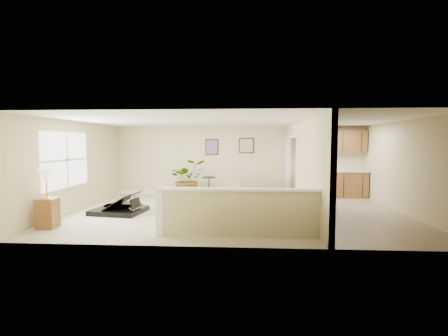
# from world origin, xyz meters

# --- Properties ---
(floor) EXTENTS (9.00, 9.00, 0.00)m
(floor) POSITION_xyz_m (0.00, 0.00, 0.00)
(floor) COLOR beige
(floor) RESTS_ON ground
(back_wall) EXTENTS (9.00, 0.04, 2.50)m
(back_wall) POSITION_xyz_m (0.00, 3.00, 1.25)
(back_wall) COLOR beige
(back_wall) RESTS_ON floor
(front_wall) EXTENTS (9.00, 0.04, 2.50)m
(front_wall) POSITION_xyz_m (0.00, -3.00, 1.25)
(front_wall) COLOR beige
(front_wall) RESTS_ON floor
(left_wall) EXTENTS (0.04, 6.00, 2.50)m
(left_wall) POSITION_xyz_m (-4.50, 0.00, 1.25)
(left_wall) COLOR beige
(left_wall) RESTS_ON floor
(right_wall) EXTENTS (0.04, 6.00, 2.50)m
(right_wall) POSITION_xyz_m (4.50, 0.00, 1.25)
(right_wall) COLOR beige
(right_wall) RESTS_ON floor
(ceiling) EXTENTS (9.00, 6.00, 0.04)m
(ceiling) POSITION_xyz_m (0.00, 0.00, 2.50)
(ceiling) COLOR white
(ceiling) RESTS_ON back_wall
(kitchen_vinyl) EXTENTS (2.70, 6.00, 0.01)m
(kitchen_vinyl) POSITION_xyz_m (3.15, 0.00, 0.00)
(kitchen_vinyl) COLOR gray
(kitchen_vinyl) RESTS_ON floor
(interior_partition) EXTENTS (0.18, 5.99, 2.50)m
(interior_partition) POSITION_xyz_m (1.80, 0.25, 1.22)
(interior_partition) COLOR beige
(interior_partition) RESTS_ON floor
(pony_half_wall) EXTENTS (3.42, 0.22, 1.00)m
(pony_half_wall) POSITION_xyz_m (0.08, -2.30, 0.52)
(pony_half_wall) COLOR beige
(pony_half_wall) RESTS_ON floor
(left_window) EXTENTS (0.05, 2.15, 1.45)m
(left_window) POSITION_xyz_m (-4.49, -0.50, 1.45)
(left_window) COLOR white
(left_window) RESTS_ON left_wall
(wall_art_left) EXTENTS (0.48, 0.04, 0.58)m
(wall_art_left) POSITION_xyz_m (-0.95, 2.97, 1.75)
(wall_art_left) COLOR #3E2B16
(wall_art_left) RESTS_ON back_wall
(wall_mirror) EXTENTS (0.55, 0.04, 0.55)m
(wall_mirror) POSITION_xyz_m (0.30, 2.97, 1.80)
(wall_mirror) COLOR #3E2B16
(wall_mirror) RESTS_ON back_wall
(kitchen_cabinets) EXTENTS (2.36, 0.65, 2.33)m
(kitchen_cabinets) POSITION_xyz_m (3.19, 2.73, 0.87)
(kitchen_cabinets) COLOR brown
(kitchen_cabinets) RESTS_ON floor
(piano) EXTENTS (1.63, 1.67, 1.22)m
(piano) POSITION_xyz_m (-3.19, -0.18, 0.51)
(piano) COLOR black
(piano) RESTS_ON floor
(piano_bench) EXTENTS (0.45, 0.78, 0.50)m
(piano_bench) POSITION_xyz_m (-1.57, -0.26, 0.25)
(piano_bench) COLOR black
(piano_bench) RESTS_ON floor
(loveseat) EXTENTS (1.67, 1.18, 0.84)m
(loveseat) POSITION_xyz_m (0.73, 2.20, 0.32)
(loveseat) COLOR #9F8665
(loveseat) RESTS_ON floor
(accent_table) EXTENTS (0.48, 0.48, 0.70)m
(accent_table) POSITION_xyz_m (-1.02, 2.55, 0.45)
(accent_table) COLOR black
(accent_table) RESTS_ON floor
(palm_plant) EXTENTS (1.51, 1.43, 1.33)m
(palm_plant) POSITION_xyz_m (-1.71, 2.20, 0.65)
(palm_plant) COLOR black
(palm_plant) RESTS_ON floor
(small_plant) EXTENTS (0.40, 0.40, 0.55)m
(small_plant) POSITION_xyz_m (1.03, 2.46, 0.23)
(small_plant) COLOR black
(small_plant) RESTS_ON floor
(lamp_stand) EXTENTS (0.41, 0.41, 1.32)m
(lamp_stand) POSITION_xyz_m (-4.15, -1.91, 0.56)
(lamp_stand) COLOR brown
(lamp_stand) RESTS_ON floor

